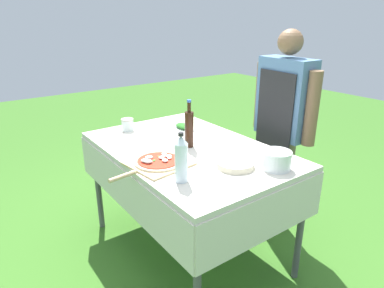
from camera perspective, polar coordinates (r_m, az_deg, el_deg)
ground_plane at (r=2.70m, az=-0.65°, el=-16.97°), size 12.00×12.00×0.00m
prep_table at (r=2.32m, az=-0.73°, el=-2.44°), size 1.45×0.96×0.82m
person_cook at (r=2.67m, az=14.89°, el=4.20°), size 0.59×0.21×1.56m
pizza_on_peel at (r=2.04m, az=-5.81°, el=-3.09°), size 0.36×0.52×0.06m
oil_bottle at (r=2.27m, az=-0.48°, el=2.63°), size 0.06×0.06×0.32m
water_bottle at (r=1.79m, az=-1.81°, el=-2.46°), size 0.07×0.07×0.27m
herb_container at (r=2.66m, az=-1.39°, el=2.92°), size 0.20×0.12×0.04m
mixing_tub at (r=2.02m, az=13.88°, el=-2.59°), size 0.17×0.17×0.11m
plate_stack at (r=2.01m, az=7.24°, el=-3.36°), size 0.23×0.23×0.03m
sauce_jar at (r=2.66m, az=-10.68°, el=3.06°), size 0.09×0.09×0.09m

